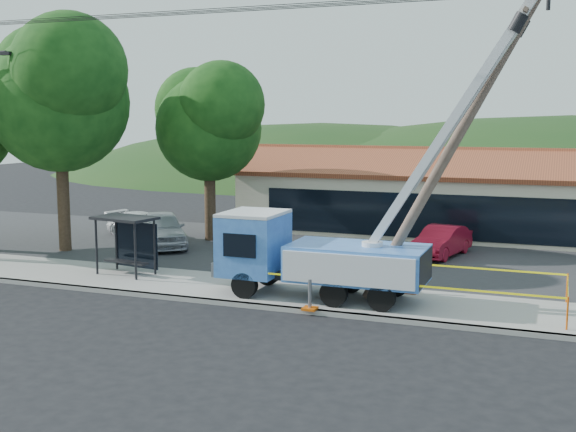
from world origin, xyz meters
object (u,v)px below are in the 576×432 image
(car_silver, at_px, (163,248))
(car_white, at_px, (142,238))
(bus_shelter, at_px, (128,232))
(leaning_pole, at_px, (457,137))
(utility_truck, at_px, (317,251))
(car_red, at_px, (441,258))

(car_silver, xyz_separation_m, car_white, (-2.58, 2.29, 0.00))
(bus_shelter, distance_m, car_silver, 6.47)
(car_white, bearing_deg, leaning_pole, -100.86)
(car_white, bearing_deg, bus_shelter, -135.21)
(utility_truck, xyz_separation_m, car_red, (2.79, 9.05, -1.73))
(leaning_pole, bearing_deg, bus_shelter, 178.31)
(utility_truck, relative_size, car_silver, 2.14)
(car_silver, height_order, car_red, car_silver)
(utility_truck, distance_m, car_red, 9.63)
(utility_truck, height_order, bus_shelter, utility_truck)
(car_red, distance_m, car_white, 15.44)
(bus_shelter, relative_size, car_silver, 0.52)
(bus_shelter, height_order, car_silver, bus_shelter)
(leaning_pole, bearing_deg, utility_truck, -173.75)
(utility_truck, height_order, car_white, utility_truck)
(utility_truck, distance_m, car_white, 15.65)
(bus_shelter, relative_size, car_white, 0.61)
(utility_truck, relative_size, leaning_pole, 1.05)
(leaning_pole, height_order, car_red, leaning_pole)
(leaning_pole, bearing_deg, car_red, 101.40)
(bus_shelter, height_order, car_white, bus_shelter)
(leaning_pole, height_order, car_white, leaning_pole)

